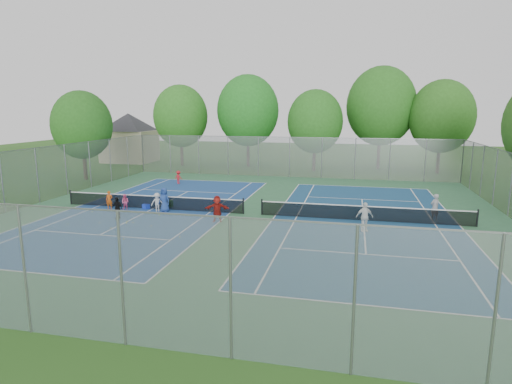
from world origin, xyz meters
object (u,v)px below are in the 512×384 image
Objects in this scene: net_left at (153,202)px; ball_hopper at (171,204)px; net_right at (364,213)px; ball_crate at (146,207)px; instructor at (435,207)px.

ball_hopper is at bearing 37.29° from net_left.
net_left is 1.00× the size of net_right.
net_left reaches higher than ball_crate.
instructor is (18.69, 1.07, 0.67)m from ball_crate.
ball_crate is 0.23× the size of instructor.
instructor reaches higher than ball_crate.
ball_crate is 18.73m from instructor.
ball_hopper is (1.45, 0.82, 0.08)m from ball_crate.
net_left reaches higher than ball_hopper.
ball_crate is at bearing -170.03° from net_left.
ball_hopper is at bearing -31.88° from instructor.
instructor is at bearing 3.10° from net_left.
net_right is 7.69× the size of instructor.
net_left is 7.69× the size of instructor.
net_left is 14.00m from net_right.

